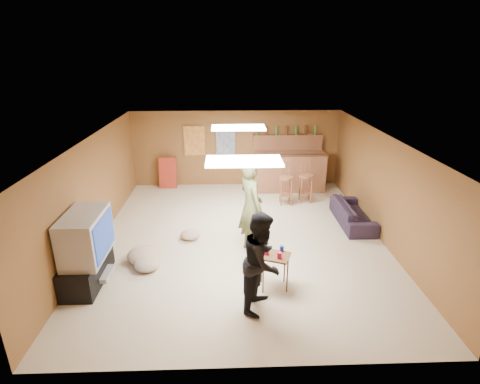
{
  "coord_description": "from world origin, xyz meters",
  "views": [
    {
      "loc": [
        -0.26,
        -7.17,
        3.82
      ],
      "look_at": [
        0.0,
        0.2,
        1.0
      ],
      "focal_mm": 28.0,
      "sensor_mm": 36.0,
      "label": 1
    }
  ],
  "objects_px": {
    "bar_counter": "(289,172)",
    "person_black": "(262,262)",
    "sofa": "(353,213)",
    "tray_table": "(274,271)",
    "person_olive": "(251,207)",
    "tv_body": "(86,236)"
  },
  "relations": [
    {
      "from": "sofa",
      "to": "person_black",
      "type": "bearing_deg",
      "value": 141.17
    },
    {
      "from": "bar_counter",
      "to": "person_black",
      "type": "height_order",
      "value": "person_black"
    },
    {
      "from": "bar_counter",
      "to": "tray_table",
      "type": "distance_m",
      "value": 4.83
    },
    {
      "from": "person_black",
      "to": "sofa",
      "type": "distance_m",
      "value": 3.84
    },
    {
      "from": "person_olive",
      "to": "person_black",
      "type": "bearing_deg",
      "value": 159.79
    },
    {
      "from": "tv_body",
      "to": "tray_table",
      "type": "bearing_deg",
      "value": -4.99
    },
    {
      "from": "person_olive",
      "to": "sofa",
      "type": "relative_size",
      "value": 1.14
    },
    {
      "from": "tv_body",
      "to": "person_black",
      "type": "distance_m",
      "value": 3.0
    },
    {
      "from": "person_black",
      "to": "tray_table",
      "type": "distance_m",
      "value": 0.74
    },
    {
      "from": "sofa",
      "to": "tray_table",
      "type": "distance_m",
      "value": 3.26
    },
    {
      "from": "person_black",
      "to": "person_olive",
      "type": "bearing_deg",
      "value": 23.84
    },
    {
      "from": "tv_body",
      "to": "person_black",
      "type": "height_order",
      "value": "person_black"
    },
    {
      "from": "bar_counter",
      "to": "person_olive",
      "type": "height_order",
      "value": "person_olive"
    },
    {
      "from": "tray_table",
      "to": "sofa",
      "type": "bearing_deg",
      "value": 48.92
    },
    {
      "from": "person_olive",
      "to": "sofa",
      "type": "xyz_separation_m",
      "value": [
        2.47,
        1.2,
        -0.71
      ]
    },
    {
      "from": "bar_counter",
      "to": "sofa",
      "type": "height_order",
      "value": "bar_counter"
    },
    {
      "from": "person_olive",
      "to": "tray_table",
      "type": "xyz_separation_m",
      "value": [
        0.32,
        -1.26,
        -0.64
      ]
    },
    {
      "from": "person_black",
      "to": "sofa",
      "type": "height_order",
      "value": "person_black"
    },
    {
      "from": "person_olive",
      "to": "tray_table",
      "type": "relative_size",
      "value": 3.06
    },
    {
      "from": "bar_counter",
      "to": "person_black",
      "type": "bearing_deg",
      "value": -103.52
    },
    {
      "from": "sofa",
      "to": "tray_table",
      "type": "relative_size",
      "value": 2.69
    },
    {
      "from": "bar_counter",
      "to": "person_black",
      "type": "distance_m",
      "value": 5.37
    }
  ]
}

